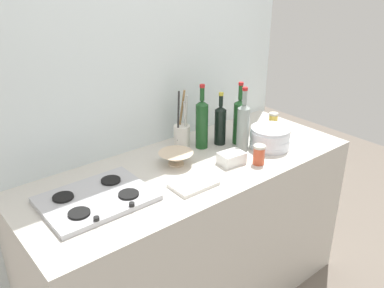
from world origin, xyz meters
name	(u,v)px	position (x,y,z in m)	size (l,w,h in m)	color
counter_block	(192,236)	(0.00, 0.00, 0.45)	(1.80, 0.70, 0.90)	beige
backsplash_panel	(148,82)	(0.00, 0.38, 1.26)	(1.90, 0.06, 2.52)	silver
stovetop_hob	(96,199)	(-0.54, 0.00, 0.91)	(0.47, 0.35, 0.04)	#B2B2B7
plate_stack	(270,138)	(0.48, -0.11, 0.96)	(0.23, 0.23, 0.12)	white
wine_bottle_leftmost	(243,126)	(0.33, -0.03, 1.04)	(0.07, 0.07, 0.36)	gray
wine_bottle_mid_left	(239,120)	(0.38, 0.05, 1.04)	(0.07, 0.07, 0.36)	#19471E
wine_bottle_mid_right	(202,123)	(0.18, 0.14, 1.05)	(0.07, 0.07, 0.37)	#19471E
wine_bottle_rightmost	(220,124)	(0.30, 0.11, 1.02)	(0.07, 0.07, 0.30)	black
mixing_bowl	(176,158)	(-0.06, 0.06, 0.94)	(0.18, 0.18, 0.07)	beige
butter_dish	(231,158)	(0.17, -0.11, 0.93)	(0.13, 0.09, 0.06)	white
utensil_crock	(182,134)	(0.11, 0.22, 0.97)	(0.09, 0.09, 0.33)	silver
condiment_jar_front	(273,121)	(0.70, 0.06, 0.95)	(0.06, 0.06, 0.11)	gold
condiment_jar_rear	(259,155)	(0.28, -0.21, 0.95)	(0.06, 0.06, 0.10)	#C64C2D
cutting_board	(193,184)	(-0.13, -0.17, 0.91)	(0.21, 0.14, 0.02)	silver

